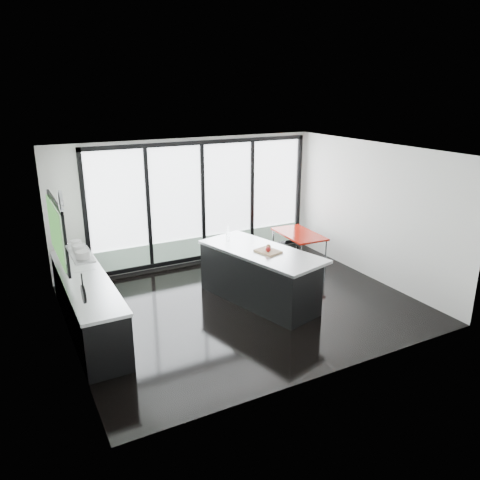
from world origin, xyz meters
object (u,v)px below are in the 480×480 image
bar_stool_near (285,278)px  bar_stool_far (282,270)px  island (258,276)px  red_table (299,248)px

bar_stool_near → bar_stool_far: 0.36m
island → bar_stool_near: 0.65m
bar_stool_near → bar_stool_far: bar_stool_far is taller
island → bar_stool_far: island is taller
bar_stool_far → red_table: size_ratio=0.52×
bar_stool_far → red_table: (1.06, 0.96, 0.01)m
red_table → bar_stool_far: bearing=-137.9°
red_table → bar_stool_near: bearing=-132.9°
bar_stool_far → red_table: bearing=37.4°
bar_stool_near → bar_stool_far: bearing=46.2°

